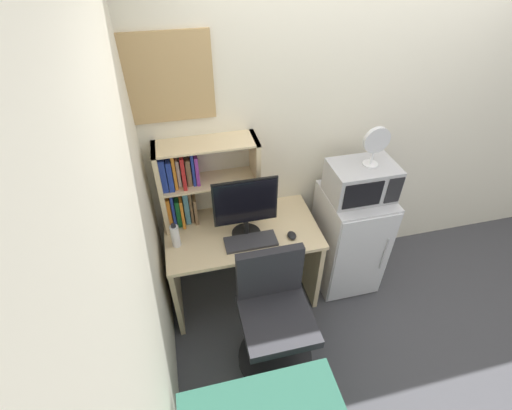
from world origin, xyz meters
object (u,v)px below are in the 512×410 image
hutch_bookshelf (193,182)px  keyboard (251,242)px  microwave (361,181)px  computer_mouse (292,235)px  mini_fridge (348,239)px  desk_chair (274,320)px  wall_corkboard (152,80)px  monitor (246,206)px  water_bottle (175,236)px  desk_fan (376,143)px

hutch_bookshelf → keyboard: hutch_bookshelf is taller
keyboard → microwave: microwave is taller
computer_mouse → mini_fridge: (0.57, 0.15, -0.31)m
hutch_bookshelf → desk_chair: (0.41, -0.78, -0.69)m
microwave → wall_corkboard: (-1.37, 0.31, 0.76)m
monitor → water_bottle: monitor is taller
keyboard → wall_corkboard: 1.25m
water_bottle → desk_fan: 1.53m
keyboard → desk_chair: 0.57m
monitor → desk_chair: monitor is taller
monitor → water_bottle: 0.53m
desk_chair → wall_corkboard: size_ratio=1.27×
monitor → computer_mouse: 0.42m
hutch_bookshelf → microwave: bearing=-9.8°
mini_fridge → microwave: 0.60m
keyboard → wall_corkboard: size_ratio=0.51×
hutch_bookshelf → desk_fan: bearing=-9.7°
microwave → wall_corkboard: size_ratio=0.66×
computer_mouse → keyboard: bearing=177.2°
computer_mouse → desk_fan: desk_fan is taller
keyboard → water_bottle: water_bottle is taller
mini_fridge → wall_corkboard: (-1.37, 0.31, 1.35)m
keyboard → computer_mouse: computer_mouse is taller
keyboard → microwave: (0.87, 0.14, 0.30)m
keyboard → wall_corkboard: bearing=138.2°
monitor → computer_mouse: monitor is taller
desk_fan → desk_chair: desk_fan is taller
wall_corkboard → hutch_bookshelf: bearing=-31.9°
hutch_bookshelf → monitor: bearing=-37.8°
monitor → desk_fan: desk_fan is taller
monitor → mini_fridge: bearing=2.7°
microwave → desk_chair: size_ratio=0.52×
wall_corkboard → keyboard: bearing=-41.8°
computer_mouse → desk_fan: 0.87m
hutch_bookshelf → computer_mouse: hutch_bookshelf is taller
mini_fridge → microwave: bearing=89.7°
monitor → computer_mouse: bearing=-18.8°
hutch_bookshelf → wall_corkboard: size_ratio=0.97×
water_bottle → microwave: size_ratio=0.41×
computer_mouse → desk_fan: bearing=13.5°
water_bottle → mini_fridge: 1.44m
keyboard → wall_corkboard: (-0.50, 0.44, 1.05)m
computer_mouse → wall_corkboard: (-0.80, 0.46, 1.05)m
monitor → microwave: size_ratio=1.00×
monitor → desk_chair: bearing=-81.4°
keyboard → mini_fridge: mini_fridge is taller
microwave → desk_fan: desk_fan is taller
computer_mouse → water_bottle: size_ratio=0.44×
desk_chair → microwave: bearing=35.4°
desk_fan → hutch_bookshelf: bearing=170.3°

